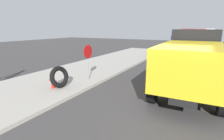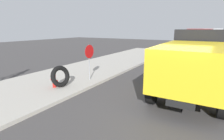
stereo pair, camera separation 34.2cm
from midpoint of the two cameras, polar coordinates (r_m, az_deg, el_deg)
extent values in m
plane|color=#423F3F|center=(7.50, 19.07, -11.46)|extent=(80.00, 80.00, 0.00)
cube|color=#ADA89E|center=(10.69, -17.30, -3.41)|extent=(36.00, 5.00, 0.15)
cylinder|color=red|center=(9.24, -17.36, -3.59)|extent=(0.18, 0.18, 0.61)
sphere|color=red|center=(9.15, -17.51, -1.47)|extent=(0.21, 0.21, 0.21)
cylinder|color=red|center=(9.10, -16.70, -3.33)|extent=(0.08, 0.14, 0.08)
cylinder|color=red|center=(9.34, -18.06, -3.00)|extent=(0.08, 0.14, 0.08)
cylinder|color=red|center=(9.12, -16.67, -3.76)|extent=(0.10, 0.14, 0.10)
torus|color=black|center=(9.14, -15.47, -2.01)|extent=(1.13, 0.56, 1.11)
cylinder|color=gray|center=(10.07, -6.49, 2.48)|extent=(0.06, 0.06, 2.02)
cylinder|color=red|center=(9.95, -6.40, 6.02)|extent=(0.76, 0.02, 0.76)
cube|color=gold|center=(8.21, 25.47, 1.85)|extent=(4.86, 2.63, 1.60)
cube|color=black|center=(11.73, 27.03, 6.31)|extent=(2.06, 2.55, 2.20)
cube|color=black|center=(9.49, 25.43, -2.51)|extent=(7.02, 1.08, 0.24)
cylinder|color=black|center=(11.87, 20.27, 0.39)|extent=(1.11, 0.33, 1.10)
cylinder|color=black|center=(11.76, 32.33, -1.01)|extent=(1.11, 0.33, 1.10)
cylinder|color=black|center=(7.52, 14.34, -6.54)|extent=(1.11, 0.33, 1.10)
cylinder|color=black|center=(7.35, 33.69, -8.95)|extent=(1.11, 0.33, 1.10)
cube|color=#1E3899|center=(18.98, 25.67, 7.76)|extent=(4.87, 2.64, 1.60)
cube|color=maroon|center=(22.53, 26.97, 9.10)|extent=(2.07, 2.56, 2.20)
cube|color=black|center=(20.16, 25.81, 5.33)|extent=(7.02, 1.11, 0.24)
cylinder|color=black|center=(22.61, 23.39, 6.01)|extent=(1.11, 0.33, 1.10)
cylinder|color=black|center=(22.35, 29.72, 5.27)|extent=(1.11, 0.33, 1.10)
cylinder|color=black|center=(18.12, 20.92, 4.63)|extent=(1.11, 0.33, 1.10)
cylinder|color=black|center=(17.79, 28.80, 3.70)|extent=(1.11, 0.33, 1.10)
cube|color=red|center=(34.47, 30.48, 9.24)|extent=(4.88, 2.67, 1.60)
cube|color=silver|center=(30.86, 30.18, 9.55)|extent=(2.09, 2.57, 2.20)
cube|color=black|center=(33.42, 30.19, 7.59)|extent=(7.03, 1.14, 0.24)
cylinder|color=black|center=(31.10, 32.21, 6.81)|extent=(1.11, 0.34, 1.10)
cylinder|color=black|center=(31.24, 27.61, 7.37)|extent=(1.11, 0.34, 1.10)
cylinder|color=black|center=(35.68, 32.40, 7.39)|extent=(1.11, 0.34, 1.10)
cylinder|color=black|center=(35.81, 28.39, 7.88)|extent=(1.11, 0.34, 1.10)
camera|label=1|loc=(0.17, -88.81, 0.29)|focal=28.01mm
camera|label=2|loc=(0.17, 91.19, -0.29)|focal=28.01mm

